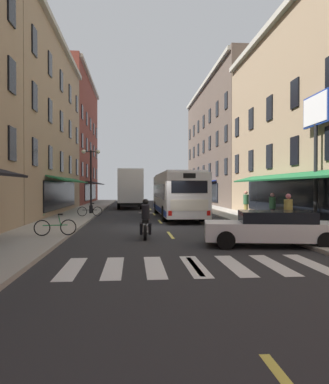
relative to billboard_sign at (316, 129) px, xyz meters
The scene contains 17 objects.
ground_plane 9.14m from the billboard_sign, 157.04° to the left, with size 34.80×80.00×0.10m, color #28282B.
lane_centre_dashes 9.03m from the billboard_sign, 158.78° to the left, with size 0.14×73.90×0.01m.
crosswalk_near 11.10m from the billboard_sign, 135.15° to the right, with size 7.10×2.80×0.01m.
sidewalk_left 14.16m from the billboard_sign, 167.01° to the left, with size 3.00×80.00×0.14m, color #A39E93.
sidewalk_right 5.83m from the billboard_sign, 111.06° to the left, with size 3.00×80.00×0.14m, color #A39E93.
billboard_sign is the anchor object (origin of this frame).
transit_bus 11.37m from the billboard_sign, 121.09° to the left, with size 2.71×11.68×3.16m.
box_truck 22.89m from the billboard_sign, 113.59° to the left, with size 2.71×8.23×3.89m.
sedan_near 6.89m from the billboard_sign, 133.02° to the right, with size 4.99×2.58×1.28m.
sedan_mid 34.33m from the billboard_sign, 105.08° to the left, with size 1.94×4.57×1.37m.
motorcycle_rider 9.32m from the billboard_sign, behind, with size 0.62×2.07×1.66m.
bicycle_near 12.82m from the billboard_sign, behind, with size 1.70×0.48×0.91m.
bicycle_mid 15.42m from the billboard_sign, 142.57° to the left, with size 1.71×0.48×0.91m.
pedestrian_near 5.08m from the billboard_sign, 106.32° to the left, with size 0.43×0.53×1.69m.
pedestrian_mid 4.77m from the billboard_sign, 140.63° to the right, with size 0.36×0.36×1.74m.
pedestrian_far 8.61m from the billboard_sign, 97.66° to the left, with size 0.36×0.36×1.77m.
street_lamp_twin 17.07m from the billboard_sign, 135.04° to the left, with size 1.42×0.32×4.95m.
Camera 1 is at (-1.67, -19.84, 2.14)m, focal length 34.26 mm.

